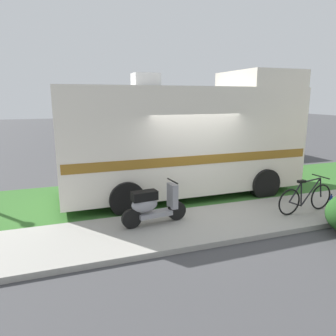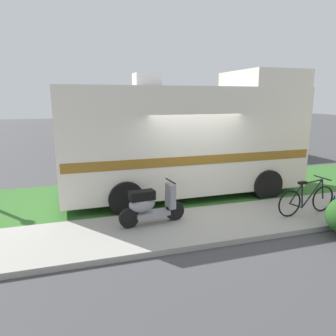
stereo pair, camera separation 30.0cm
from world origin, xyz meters
name	(u,v)px [view 2 (the right image)]	position (x,y,z in m)	size (l,w,h in m)	color
ground_plane	(196,209)	(0.00, 0.00, 0.00)	(80.00, 80.00, 0.00)	#424244
sidewalk	(215,223)	(0.00, -1.20, 0.06)	(24.00, 2.00, 0.12)	#9E9B93
grass_strip	(178,192)	(0.00, 1.50, 0.04)	(24.00, 3.40, 0.08)	#336628
motorhome_rv	(186,137)	(0.16, 1.27, 1.76)	(7.05, 2.68, 3.70)	silver
scooter	(150,205)	(-1.49, -0.93, 0.58)	(1.55, 0.51, 0.97)	black
bicycle	(307,199)	(2.31, -1.44, 0.49)	(1.70, 0.52, 0.88)	black
pickup_truck_near	(250,137)	(5.48, 6.30, 0.98)	(5.28, 2.26, 1.85)	#B7B29E
bottle_spare	(334,202)	(3.40, -1.20, 0.24)	(0.07, 0.07, 0.29)	navy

